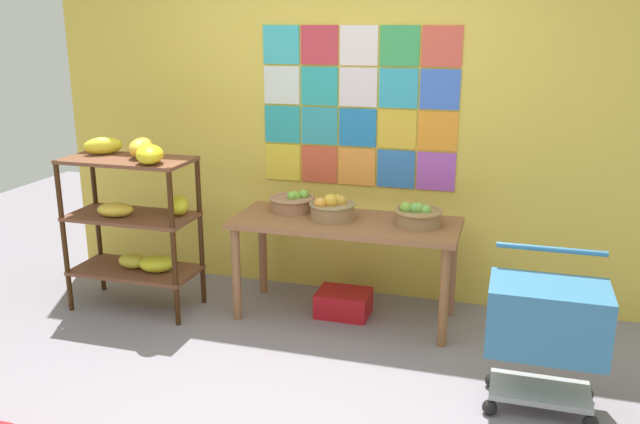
# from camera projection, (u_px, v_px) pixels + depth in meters

# --- Properties ---
(ground) EXTENTS (9.42, 9.42, 0.00)m
(ground) POSITION_uv_depth(u_px,v_px,m) (260.00, 407.00, 3.56)
(ground) COLOR gray
(back_wall_with_art) EXTENTS (4.53, 0.07, 2.94)m
(back_wall_with_art) POSITION_uv_depth(u_px,v_px,m) (345.00, 97.00, 4.75)
(back_wall_with_art) COLOR gold
(back_wall_with_art) RESTS_ON ground
(banana_shelf_unit) EXTENTS (0.89, 0.50, 1.23)m
(banana_shelf_unit) POSITION_uv_depth(u_px,v_px,m) (136.00, 208.00, 4.61)
(banana_shelf_unit) COLOR #371E0B
(banana_shelf_unit) RESTS_ON ground
(display_table) EXTENTS (1.52, 0.61, 0.70)m
(display_table) POSITION_uv_depth(u_px,v_px,m) (345.00, 233.00, 4.49)
(display_table) COLOR #905B38
(display_table) RESTS_ON ground
(fruit_basket_left) EXTENTS (0.32, 0.32, 0.16)m
(fruit_basket_left) POSITION_uv_depth(u_px,v_px,m) (418.00, 215.00, 4.34)
(fruit_basket_left) COLOR #97744C
(fruit_basket_left) RESTS_ON display_table
(fruit_basket_back_left) EXTENTS (0.31, 0.31, 0.18)m
(fruit_basket_back_left) POSITION_uv_depth(u_px,v_px,m) (332.00, 208.00, 4.48)
(fruit_basket_back_left) COLOR #96744E
(fruit_basket_back_left) RESTS_ON display_table
(fruit_basket_right) EXTENTS (0.32, 0.32, 0.14)m
(fruit_basket_right) POSITION_uv_depth(u_px,v_px,m) (292.00, 202.00, 4.68)
(fruit_basket_right) COLOR #A47151
(fruit_basket_right) RESTS_ON display_table
(produce_crate_under_table) EXTENTS (0.37, 0.28, 0.17)m
(produce_crate_under_table) POSITION_uv_depth(u_px,v_px,m) (344.00, 303.00, 4.66)
(produce_crate_under_table) COLOR red
(produce_crate_under_table) RESTS_ON ground
(shopping_cart) EXTENTS (0.60, 0.43, 0.84)m
(shopping_cart) POSITION_uv_depth(u_px,v_px,m) (547.00, 323.00, 3.42)
(shopping_cart) COLOR black
(shopping_cart) RESTS_ON ground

